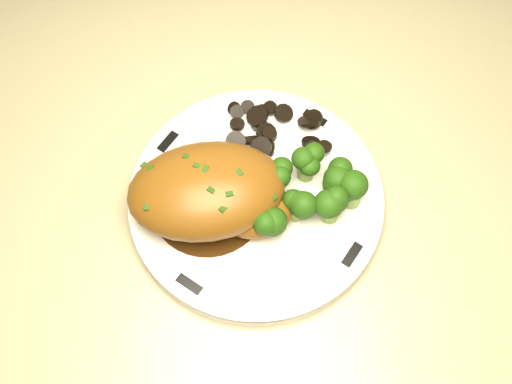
{
  "coord_description": "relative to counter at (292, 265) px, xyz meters",
  "views": [
    {
      "loc": [
        -0.24,
        1.29,
        1.56
      ],
      "look_at": [
        -0.22,
        1.58,
        0.96
      ],
      "focal_mm": 45.0,
      "sensor_mm": 36.0,
      "label": 1
    }
  ],
  "objects": [
    {
      "name": "gravy_pool",
      "position": [
        -0.12,
        -0.09,
        0.48
      ],
      "size": [
        0.12,
        0.12,
        0.0
      ],
      "primitive_type": "cylinder",
      "color": "#351D09",
      "rests_on": "plate"
    },
    {
      "name": "rim_accent_3",
      "position": [
        0.02,
        -0.16,
        0.48
      ],
      "size": [
        0.03,
        0.03,
        0.0
      ],
      "primitive_type": "cube",
      "rotation": [
        0.0,
        0.0,
        7.19
      ],
      "color": "black",
      "rests_on": "plate"
    },
    {
      "name": "broccoli_florets",
      "position": [
        -0.02,
        -0.1,
        0.5
      ],
      "size": [
        0.11,
        0.09,
        0.04
      ],
      "rotation": [
        0.0,
        0.0,
        -0.31
      ],
      "color": "olive",
      "rests_on": "plate"
    },
    {
      "name": "plate",
      "position": [
        -0.07,
        -0.09,
        0.47
      ],
      "size": [
        0.34,
        0.34,
        0.02
      ],
      "primitive_type": "cylinder",
      "rotation": [
        0.0,
        0.0,
        0.3
      ],
      "color": "white",
      "rests_on": "counter"
    },
    {
      "name": "rim_accent_0",
      "position": [
        0.0,
        0.01,
        0.48
      ],
      "size": [
        0.03,
        0.03,
        0.0
      ],
      "primitive_type": "cube",
      "rotation": [
        0.0,
        0.0,
        2.48
      ],
      "color": "black",
      "rests_on": "plate"
    },
    {
      "name": "counter",
      "position": [
        0.0,
        0.0,
        0.0
      ],
      "size": [
        2.15,
        0.71,
        1.05
      ],
      "color": "#503B24",
      "rests_on": "ground"
    },
    {
      "name": "rim_accent_1",
      "position": [
        -0.16,
        -0.01,
        0.48
      ],
      "size": [
        0.03,
        0.03,
        0.0
      ],
      "primitive_type": "cube",
      "rotation": [
        0.0,
        0.0,
        4.05
      ],
      "color": "black",
      "rests_on": "plate"
    },
    {
      "name": "rim_accent_2",
      "position": [
        -0.14,
        -0.18,
        0.48
      ],
      "size": [
        0.03,
        0.03,
        0.0
      ],
      "primitive_type": "cube",
      "rotation": [
        0.0,
        0.0,
        5.62
      ],
      "color": "black",
      "rests_on": "plate"
    },
    {
      "name": "mushroom_pile",
      "position": [
        -0.04,
        -0.01,
        0.48
      ],
      "size": [
        0.1,
        0.07,
        0.03
      ],
      "color": "black",
      "rests_on": "plate"
    },
    {
      "name": "chicken_breast",
      "position": [
        -0.12,
        -0.1,
        0.51
      ],
      "size": [
        0.17,
        0.12,
        0.06
      ],
      "rotation": [
        0.0,
        0.0,
        0.08
      ],
      "color": "brown",
      "rests_on": "plate"
    }
  ]
}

